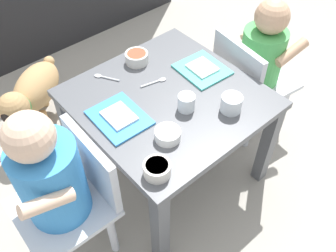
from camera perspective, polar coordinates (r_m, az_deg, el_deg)
ground_plane at (r=1.58m, az=0.00°, el=-6.82°), size 7.00×7.00×0.00m
dining_table at (r=1.31m, az=0.00°, el=2.41°), size 0.59×0.60×0.43m
seated_child_left at (r=1.11m, az=-17.15°, el=-7.84°), size 0.29×0.29×0.67m
seated_child_right at (r=1.54m, az=13.93°, el=10.31°), size 0.31×0.31×0.62m
dog at (r=1.72m, az=-20.14°, el=4.92°), size 0.38×0.32×0.30m
food_tray_left at (r=1.19m, az=-7.53°, el=1.36°), size 0.16×0.19×0.02m
food_tray_right at (r=1.37m, az=5.30°, el=8.75°), size 0.17×0.18×0.02m
water_cup_left at (r=1.21m, az=9.71°, el=3.31°), size 0.07×0.07×0.06m
water_cup_right at (r=1.20m, az=2.85°, el=3.51°), size 0.06×0.06×0.06m
veggie_bowl_far at (r=1.40m, az=-4.84°, el=10.50°), size 0.09×0.09×0.04m
veggie_bowl_near at (r=1.11m, az=-0.06°, el=-1.30°), size 0.08×0.08×0.03m
cereal_bowl_left_side at (r=1.03m, az=-1.70°, el=-6.61°), size 0.08×0.08×0.04m
spoon_by_left_tray at (r=1.35m, az=-9.81°, el=7.42°), size 0.06×0.09×0.01m
spoon_by_right_tray at (r=1.31m, az=-1.84°, el=6.85°), size 0.10×0.04×0.01m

